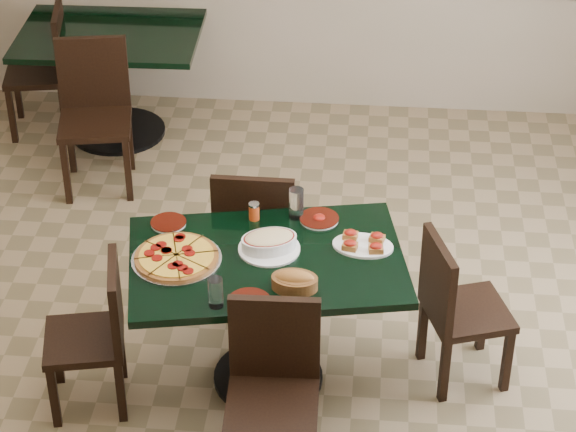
# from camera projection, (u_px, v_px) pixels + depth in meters

# --- Properties ---
(floor) EXTENTS (5.50, 5.50, 0.00)m
(floor) POSITION_uv_depth(u_px,v_px,m) (274.00, 351.00, 5.82)
(floor) COLOR olive
(floor) RESTS_ON ground
(room_shell) EXTENTS (5.50, 5.50, 5.50)m
(room_shell) POSITION_uv_depth(u_px,v_px,m) (477.00, 15.00, 6.52)
(room_shell) COLOR white
(room_shell) RESTS_ON floor
(main_table) EXTENTS (1.41, 1.05, 0.75)m
(main_table) POSITION_uv_depth(u_px,v_px,m) (267.00, 289.00, 5.33)
(main_table) COLOR black
(main_table) RESTS_ON floor
(back_table) EXTENTS (1.20, 0.89, 0.75)m
(back_table) POSITION_uv_depth(u_px,v_px,m) (112.00, 64.00, 7.44)
(back_table) COLOR black
(back_table) RESTS_ON floor
(chair_far) EXTENTS (0.42, 0.42, 0.90)m
(chair_far) POSITION_uv_depth(u_px,v_px,m) (256.00, 233.00, 5.84)
(chair_far) COLOR black
(chair_far) RESTS_ON floor
(chair_near) EXTENTS (0.42, 0.42, 0.86)m
(chair_near) POSITION_uv_depth(u_px,v_px,m) (273.00, 382.00, 4.92)
(chair_near) COLOR black
(chair_near) RESTS_ON floor
(chair_right) EXTENTS (0.48, 0.48, 0.82)m
(chair_right) POSITION_uv_depth(u_px,v_px,m) (454.00, 304.00, 5.41)
(chair_right) COLOR black
(chair_right) RESTS_ON floor
(chair_left) EXTENTS (0.44, 0.44, 0.80)m
(chair_left) POSITION_uv_depth(u_px,v_px,m) (98.00, 329.00, 5.28)
(chair_left) COLOR black
(chair_left) RESTS_ON floor
(back_chair_near) EXTENTS (0.51, 0.51, 0.94)m
(back_chair_near) POSITION_uv_depth(u_px,v_px,m) (95.00, 106.00, 6.95)
(back_chair_near) COLOR black
(back_chair_near) RESTS_ON floor
(back_chair_left) EXTENTS (0.47, 0.47, 0.87)m
(back_chair_left) POSITION_uv_depth(u_px,v_px,m) (47.00, 64.00, 7.52)
(back_chair_left) COLOR black
(back_chair_left) RESTS_ON floor
(pepperoni_pizza) EXTENTS (0.42, 0.42, 0.04)m
(pepperoni_pizza) POSITION_uv_depth(u_px,v_px,m) (176.00, 257.00, 5.20)
(pepperoni_pizza) COLOR silver
(pepperoni_pizza) RESTS_ON main_table
(lasagna_casserole) EXTENTS (0.31, 0.29, 0.09)m
(lasagna_casserole) POSITION_uv_depth(u_px,v_px,m) (269.00, 242.00, 5.26)
(lasagna_casserole) COLOR white
(lasagna_casserole) RESTS_ON main_table
(bread_basket) EXTENTS (0.22, 0.16, 0.09)m
(bread_basket) POSITION_uv_depth(u_px,v_px,m) (295.00, 281.00, 5.01)
(bread_basket) COLOR brown
(bread_basket) RESTS_ON main_table
(bruschetta_platter) EXTENTS (0.32, 0.24, 0.05)m
(bruschetta_platter) POSITION_uv_depth(u_px,v_px,m) (363.00, 243.00, 5.29)
(bruschetta_platter) COLOR white
(bruschetta_platter) RESTS_ON main_table
(side_plate_near) EXTENTS (0.19, 0.19, 0.02)m
(side_plate_near) POSITION_uv_depth(u_px,v_px,m) (249.00, 302.00, 4.94)
(side_plate_near) COLOR white
(side_plate_near) RESTS_ON main_table
(side_plate_far_r) EXTENTS (0.19, 0.19, 0.03)m
(side_plate_far_r) POSITION_uv_depth(u_px,v_px,m) (319.00, 219.00, 5.49)
(side_plate_far_r) COLOR white
(side_plate_far_r) RESTS_ON main_table
(side_plate_far_l) EXTENTS (0.17, 0.17, 0.02)m
(side_plate_far_l) POSITION_uv_depth(u_px,v_px,m) (168.00, 223.00, 5.46)
(side_plate_far_l) COLOR white
(side_plate_far_l) RESTS_ON main_table
(napkin_setting) EXTENTS (0.14, 0.14, 0.01)m
(napkin_setting) POSITION_uv_depth(u_px,v_px,m) (249.00, 303.00, 4.94)
(napkin_setting) COLOR white
(napkin_setting) RESTS_ON main_table
(water_glass_a) EXTENTS (0.07, 0.07, 0.16)m
(water_glass_a) POSITION_uv_depth(u_px,v_px,m) (296.00, 203.00, 5.47)
(water_glass_a) COLOR silver
(water_glass_a) RESTS_ON main_table
(water_glass_b) EXTENTS (0.07, 0.07, 0.14)m
(water_glass_b) POSITION_uv_depth(u_px,v_px,m) (216.00, 292.00, 4.89)
(water_glass_b) COLOR silver
(water_glass_b) RESTS_ON main_table
(pepper_shaker) EXTENTS (0.05, 0.05, 0.09)m
(pepper_shaker) POSITION_uv_depth(u_px,v_px,m) (254.00, 211.00, 5.47)
(pepper_shaker) COLOR #CE5116
(pepper_shaker) RESTS_ON main_table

